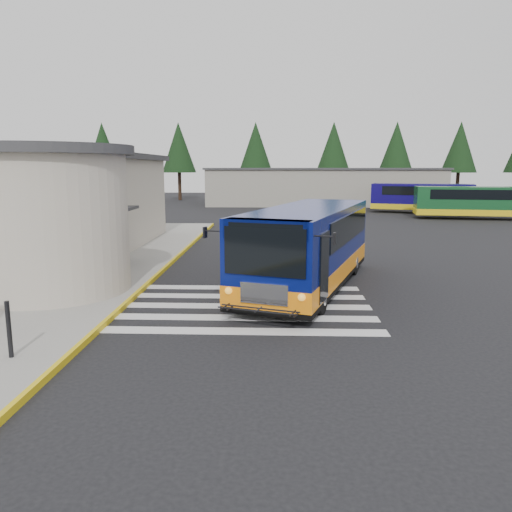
{
  "coord_description": "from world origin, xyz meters",
  "views": [
    {
      "loc": [
        0.53,
        -15.69,
        4.24
      ],
      "look_at": [
        -0.04,
        -0.5,
        1.53
      ],
      "focal_mm": 35.0,
      "sensor_mm": 36.0,
      "label": 1
    }
  ],
  "objects_px": {
    "far_bus_a": "(422,197)",
    "far_bus_b": "(471,201)",
    "transit_bus": "(308,250)",
    "pedestrian_a": "(45,278)",
    "bollard": "(9,329)"
  },
  "relations": [
    {
      "from": "transit_bus",
      "to": "far_bus_a",
      "type": "relative_size",
      "value": 1.1
    },
    {
      "from": "far_bus_a",
      "to": "far_bus_b",
      "type": "bearing_deg",
      "value": -136.91
    },
    {
      "from": "bollard",
      "to": "far_bus_a",
      "type": "relative_size",
      "value": 0.13
    },
    {
      "from": "pedestrian_a",
      "to": "far_bus_a",
      "type": "distance_m",
      "value": 39.15
    },
    {
      "from": "pedestrian_a",
      "to": "far_bus_b",
      "type": "bearing_deg",
      "value": -35.92
    },
    {
      "from": "far_bus_a",
      "to": "bollard",
      "type": "bearing_deg",
      "value": 170.88
    },
    {
      "from": "transit_bus",
      "to": "far_bus_a",
      "type": "height_order",
      "value": "transit_bus"
    },
    {
      "from": "transit_bus",
      "to": "far_bus_b",
      "type": "xyz_separation_m",
      "value": [
        15.12,
        24.74,
        0.13
      ]
    },
    {
      "from": "transit_bus",
      "to": "far_bus_a",
      "type": "bearing_deg",
      "value": 85.47
    },
    {
      "from": "pedestrian_a",
      "to": "far_bus_b",
      "type": "relative_size",
      "value": 0.18
    },
    {
      "from": "bollard",
      "to": "far_bus_b",
      "type": "xyz_separation_m",
      "value": [
        22.05,
        32.07,
        0.72
      ]
    },
    {
      "from": "far_bus_a",
      "to": "transit_bus",
      "type": "bearing_deg",
      "value": 175.72
    },
    {
      "from": "bollard",
      "to": "far_bus_a",
      "type": "distance_m",
      "value": 42.31
    },
    {
      "from": "pedestrian_a",
      "to": "far_bus_b",
      "type": "xyz_separation_m",
      "value": [
        23.25,
        27.76,
        0.54
      ]
    },
    {
      "from": "pedestrian_a",
      "to": "far_bus_a",
      "type": "xyz_separation_m",
      "value": [
        20.75,
        33.19,
        0.57
      ]
    }
  ]
}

